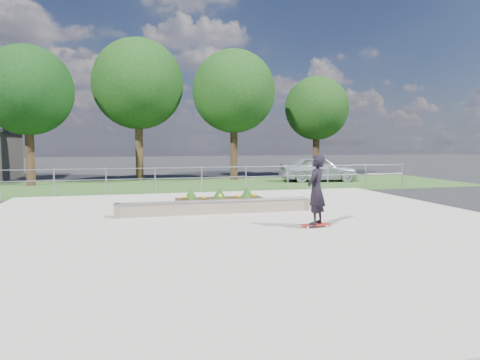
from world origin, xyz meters
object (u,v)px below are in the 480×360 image
planter_bed (221,200)px  parked_car (318,169)px  skateboarder (316,190)px  grind_ledge (216,207)px

planter_bed → parked_car: size_ratio=0.69×
skateboarder → parked_car: 13.82m
planter_bed → grind_ledge: bearing=-106.8°
grind_ledge → skateboarder: 3.53m
planter_bed → skateboarder: skateboarder is taller
grind_ledge → parked_car: 12.55m
planter_bed → skateboarder: size_ratio=1.62×
skateboarder → grind_ledge: bearing=126.7°
parked_car → grind_ledge: bearing=148.4°
skateboarder → planter_bed: bearing=110.3°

